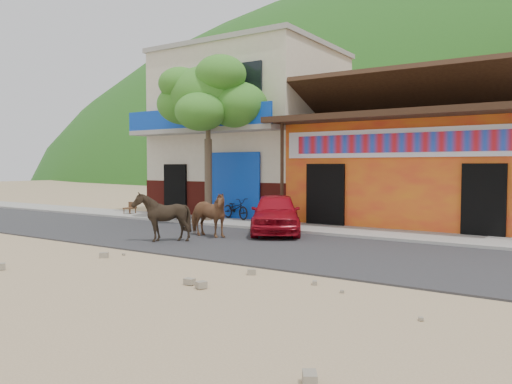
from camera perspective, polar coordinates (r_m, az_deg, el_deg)
ground at (r=11.29m, az=-5.76°, el=-7.88°), size 120.00×120.00×0.00m
road at (r=13.29m, az=1.11°, el=-6.13°), size 60.00×5.00×0.04m
sidewalk at (r=16.32m, az=7.72°, el=-4.31°), size 60.00×2.00×0.12m
dance_club at (r=19.25m, az=18.36°, el=1.87°), size 8.00×6.00×3.60m
cafe_building at (r=22.45m, az=-0.51°, el=6.50°), size 7.00×6.00×7.00m
tree at (r=18.52m, az=-5.49°, el=6.06°), size 3.00×3.00×6.00m
cow_tan at (r=14.71m, az=-5.61°, el=-2.58°), size 1.61×0.81×1.32m
cow_dark at (r=13.97m, az=-10.73°, el=-2.79°), size 1.29×1.16×1.38m
red_car at (r=15.55m, az=2.26°, el=-2.42°), size 3.12×3.88×1.24m
scooter at (r=18.90m, az=-2.34°, el=-1.89°), size 1.60×0.98×0.79m
cafe_chair_left at (r=21.70m, az=-14.24°, el=-1.21°), size 0.46×0.46×0.90m
cafe_chair_right at (r=19.10m, az=-9.67°, el=-1.85°), size 0.43×0.43×0.81m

